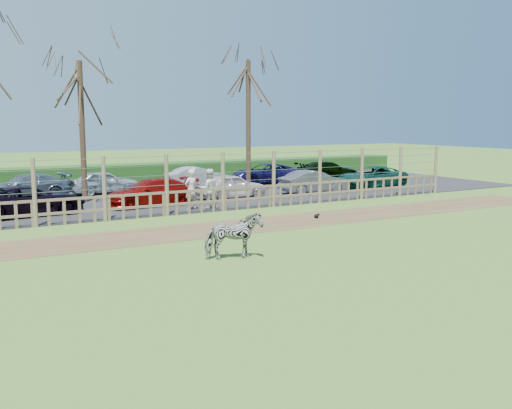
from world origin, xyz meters
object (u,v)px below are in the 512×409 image
car_12 (265,174)px  car_10 (104,182)px  car_11 (198,177)px  visitor_a (191,189)px  car_9 (26,187)px  tree_right (248,94)px  crow (317,216)px  car_6 (371,177)px  car_13 (328,171)px  visitor_b (209,189)px  car_4 (231,186)px  car_3 (151,192)px  car_5 (314,182)px  car_2 (30,200)px  tree_mid (81,97)px  zebra (233,236)px

car_12 → car_10: bearing=-83.7°
car_10 → car_11: (5.25, -0.14, 0.00)m
visitor_a → car_9: bearing=-66.7°
tree_right → car_9: bearing=170.5°
crow → car_10: size_ratio=0.07×
car_6 → car_11: (-8.63, 4.69, 0.00)m
car_11 → car_13: size_ratio=0.88×
visitor_b → car_4: bearing=-125.5°
car_3 → car_9: 6.84m
visitor_a → car_3: (-1.12, 1.94, -0.26)m
visitor_a → visitor_b: size_ratio=1.00×
visitor_b → car_5: visitor_b is taller
visitor_b → car_6: size_ratio=0.40×
car_9 → visitor_a: bearing=31.2°
car_2 → car_4: bearing=-94.1°
crow → car_4: (-0.36, 6.67, 0.54)m
tree_right → visitor_a: 8.76m
tree_mid → car_12: 12.26m
car_2 → car_5: bearing=-96.8°
visitor_b → car_11: visitor_b is taller
tree_mid → visitor_a: bearing=-53.8°
car_4 → car_6: size_ratio=0.82×
car_4 → car_12: same height
car_2 → car_3: bearing=-96.5°
zebra → car_4: (5.52, 10.97, -0.02)m
car_2 → tree_right: bearing=-81.7°
tree_right → car_11: bearing=138.4°
car_5 → car_3: bearing=92.1°
crow → tree_right: bearing=77.4°
car_2 → car_11: bearing=-68.7°
zebra → visitor_a: 8.92m
car_5 → car_9: same height
car_3 → car_6: (13.16, 0.47, 0.00)m
tree_mid → visitor_a: tree_mid is taller
car_6 → car_3: bearing=-91.6°
car_10 → car_13: bearing=-96.6°
visitor_b → car_3: bearing=-40.4°
visitor_b → crow: visitor_b is taller
visitor_a → car_12: 10.59m
crow → car_10: (-5.33, 11.52, 0.54)m
car_2 → car_10: size_ratio=1.23×
visitor_a → car_5: visitor_a is taller
visitor_b → car_9: bearing=-40.6°
car_10 → car_12: same height
zebra → crow: 7.31m
car_3 → car_11: same height
car_9 → car_4: bearing=54.5°
car_6 → car_12: 6.30m
visitor_a → car_6: visitor_a is taller
car_5 → car_10: bearing=63.1°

